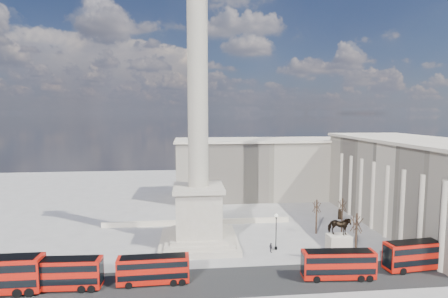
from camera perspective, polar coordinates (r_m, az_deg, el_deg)
name	(u,v)px	position (r m, az deg, el deg)	size (l,w,h in m)	color
ground	(200,255)	(61.85, -3.98, -16.81)	(180.00, 180.00, 0.00)	#9C9893
asphalt_road	(237,281)	(53.15, 2.16, -20.76)	(120.00, 9.00, 0.01)	#272727
nelsons_column	(198,174)	(63.03, -4.21, -4.12)	(14.00, 14.00, 49.85)	#B5AA97
balustrade_wall	(197,222)	(76.69, -4.38, -11.84)	(40.00, 0.60, 1.10)	beige
building_east	(414,183)	(82.97, 28.66, -4.94)	(19.00, 46.00, 18.60)	#B5AA94
building_northeast	(265,168)	(100.65, 6.71, -3.06)	(51.00, 17.00, 16.60)	#B5AA94
red_bus_a	(62,273)	(54.61, -24.97, -17.93)	(10.78, 2.89, 4.34)	red
red_bus_b	(154,269)	(52.46, -11.37, -18.71)	(9.94, 2.58, 4.01)	red
red_bus_c	(339,264)	(55.35, 18.22, -17.43)	(10.51, 3.06, 4.21)	red
red_bus_d	(420,255)	(63.13, 29.31, -14.80)	(11.23, 3.58, 4.47)	red
victorian_lamp	(276,229)	(63.12, 8.50, -12.74)	(0.55, 0.55, 6.40)	black
equestrian_statue	(339,245)	(59.85, 18.21, -14.67)	(4.33, 3.24, 8.92)	beige
bare_tree_near	(357,222)	(59.78, 20.85, -11.12)	(1.96, 1.96, 8.57)	#332319
bare_tree_mid	(317,206)	(72.08, 14.91, -8.92)	(1.90, 1.90, 7.22)	#332319
bare_tree_far	(342,204)	(74.67, 18.78, -8.55)	(1.76, 1.76, 7.18)	#332319
pedestrian_walking	(334,259)	(59.99, 17.45, -16.81)	(0.71, 0.47, 1.94)	black
pedestrian_standing	(401,258)	(64.97, 26.98, -15.59)	(0.73, 0.57, 1.51)	black
pedestrian_crossing	(271,248)	(62.73, 7.67, -15.68)	(1.00, 0.42, 1.70)	black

